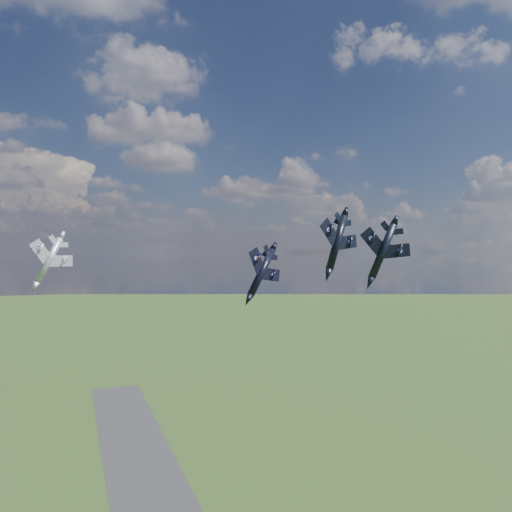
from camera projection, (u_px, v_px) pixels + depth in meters
name	position (u px, v px, depth m)	size (l,w,h in m)	color
jet_lead_navy	(262.00, 272.00, 88.96)	(9.65, 13.45, 2.78)	black
jet_right_navy	(383.00, 251.00, 79.49)	(9.08, 12.66, 2.62)	black
jet_high_navy	(337.00, 242.00, 104.12)	(11.95, 16.66, 3.45)	black
jet_left_silver	(49.00, 260.00, 91.71)	(8.98, 12.52, 2.59)	#A0A2AB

